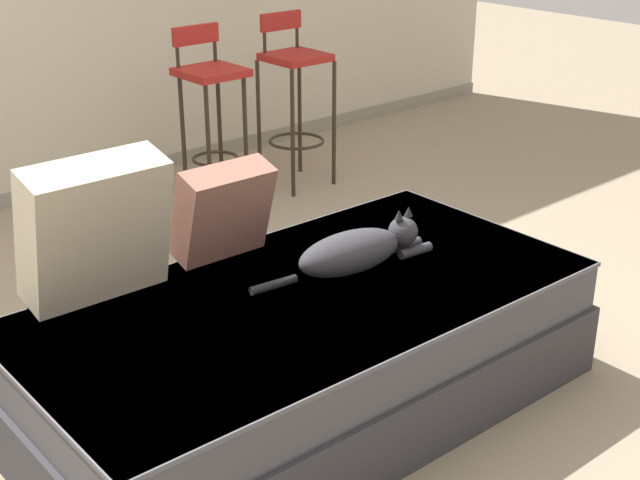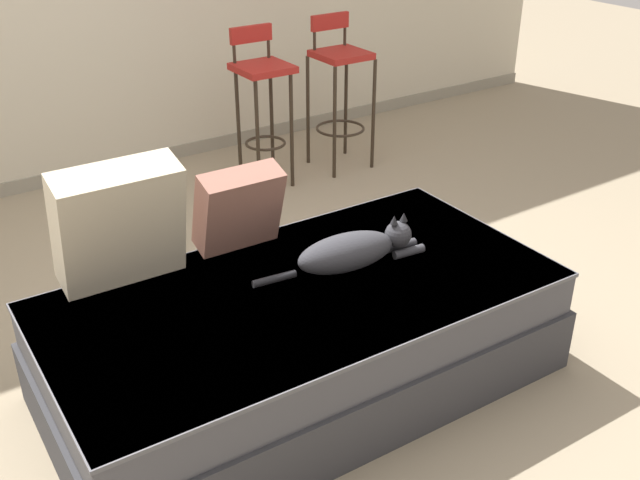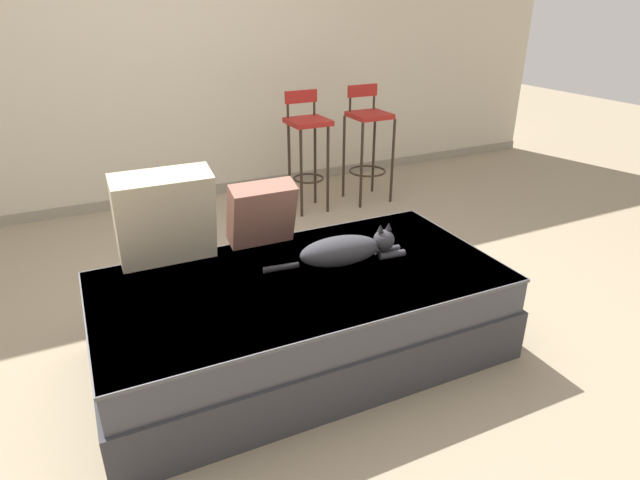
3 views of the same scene
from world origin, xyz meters
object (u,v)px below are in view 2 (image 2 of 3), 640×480
throw_pillow_middle (238,208)px  bar_stool_by_doorway (340,80)px  couch (303,336)px  throw_pillow_corner (119,224)px  cat (353,250)px  bar_stool_near_window (262,89)px

throw_pillow_middle → bar_stool_by_doorway: (1.53, 1.44, -0.05)m
couch → throw_pillow_corner: bearing=141.7°
couch → bar_stool_by_doorway: bearing=51.4°
couch → cat: (0.26, 0.02, 0.30)m
throw_pillow_corner → throw_pillow_middle: 0.50m
throw_pillow_middle → bar_stool_by_doorway: size_ratio=0.37×
throw_pillow_corner → bar_stool_by_doorway: bearing=35.3°
cat → bar_stool_by_doorway: bar_stool_by_doorway is taller
throw_pillow_corner → throw_pillow_middle: size_ratio=1.35×
throw_pillow_corner → throw_pillow_middle: bearing=-1.2°
throw_pillow_corner → throw_pillow_middle: throw_pillow_corner is taller
throw_pillow_middle → bar_stool_near_window: bar_stool_near_window is taller
cat → bar_stool_near_window: bar_stool_near_window is taller
throw_pillow_corner → couch: bearing=-38.3°
cat → bar_stool_by_doorway: size_ratio=0.74×
bar_stool_near_window → couch: bearing=-115.9°
couch → bar_stool_near_window: size_ratio=2.03×
cat → bar_stool_near_window: size_ratio=0.75×
bar_stool_near_window → throw_pillow_middle: bearing=-123.2°
throw_pillow_corner → bar_stool_near_window: 2.04m
couch → bar_stool_by_doorway: (1.49, 1.86, 0.36)m
couch → bar_stool_by_doorway: size_ratio=2.02×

